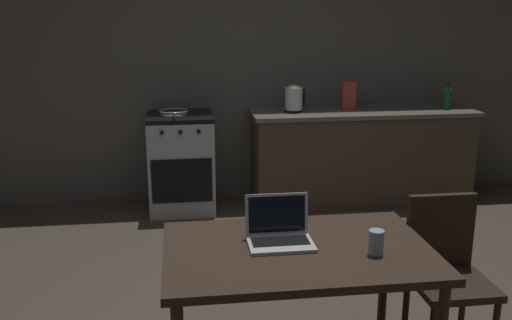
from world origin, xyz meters
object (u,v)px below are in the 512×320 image
object	(u,v)px
drinking_glass	(376,242)
laptop	(279,234)
dining_table	(298,261)
frying_pan	(174,112)
bottle	(447,96)
cereal_box	(349,96)
chair	(446,267)
stove_oven	(181,162)
electric_kettle	(294,99)

from	to	relation	value
drinking_glass	laptop	bearing A→B (deg)	155.31
dining_table	frying_pan	distance (m)	2.77
laptop	bottle	size ratio (longest dim) A/B	1.22
dining_table	cereal_box	world-z (taller)	cereal_box
dining_table	chair	distance (m)	0.88
laptop	bottle	world-z (taller)	bottle
frying_pan	cereal_box	xyz separation A→B (m)	(1.66, 0.05, 0.11)
cereal_box	laptop	bearing A→B (deg)	-113.11
stove_oven	laptop	bearing A→B (deg)	-79.99
laptop	cereal_box	size ratio (longest dim) A/B	1.17
chair	bottle	size ratio (longest dim) A/B	3.39
stove_oven	laptop	xyz separation A→B (m)	(0.47, -2.65, 0.33)
electric_kettle	dining_table	bearing A→B (deg)	-100.89
electric_kettle	chair	bearing A→B (deg)	-82.79
electric_kettle	bottle	xyz separation A→B (m)	(1.50, -0.05, 0.01)
dining_table	cereal_box	bearing A→B (deg)	68.86
laptop	frying_pan	world-z (taller)	laptop
chair	dining_table	bearing A→B (deg)	175.27
frying_pan	stove_oven	bearing A→B (deg)	25.09
dining_table	electric_kettle	world-z (taller)	electric_kettle
chair	cereal_box	xyz separation A→B (m)	(0.21, 2.60, 0.54)
stove_oven	laptop	size ratio (longest dim) A/B	2.86
bottle	laptop	bearing A→B (deg)	-128.96
dining_table	laptop	size ratio (longest dim) A/B	4.06
drinking_glass	dining_table	bearing A→B (deg)	160.46
chair	stove_oven	bearing A→B (deg)	104.16
laptop	drinking_glass	xyz separation A→B (m)	(0.43, -0.20, 0.01)
stove_oven	bottle	xyz separation A→B (m)	(2.57, -0.05, 0.58)
chair	laptop	size ratio (longest dim) A/B	2.78
electric_kettle	drinking_glass	distance (m)	2.86
dining_table	chair	bearing A→B (deg)	9.55
electric_kettle	bottle	world-z (taller)	bottle
bottle	drinking_glass	world-z (taller)	bottle
cereal_box	dining_table	bearing A→B (deg)	-111.14
drinking_glass	stove_oven	bearing A→B (deg)	107.47
bottle	frying_pan	xyz separation A→B (m)	(-2.62, 0.02, -0.10)
chair	drinking_glass	world-z (taller)	chair
bottle	drinking_glass	bearing A→B (deg)	-120.91
dining_table	electric_kettle	distance (m)	2.80
stove_oven	dining_table	size ratio (longest dim) A/B	0.70
electric_kettle	drinking_glass	bearing A→B (deg)	-93.51
bottle	cereal_box	xyz separation A→B (m)	(-0.96, 0.07, 0.01)
dining_table	drinking_glass	world-z (taller)	drinking_glass
stove_oven	drinking_glass	distance (m)	3.00
electric_kettle	cereal_box	distance (m)	0.54
stove_oven	bottle	world-z (taller)	bottle
chair	drinking_glass	distance (m)	0.63
stove_oven	dining_table	distance (m)	2.78
stove_oven	chair	world-z (taller)	stove_oven
electric_kettle	cereal_box	world-z (taller)	cereal_box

